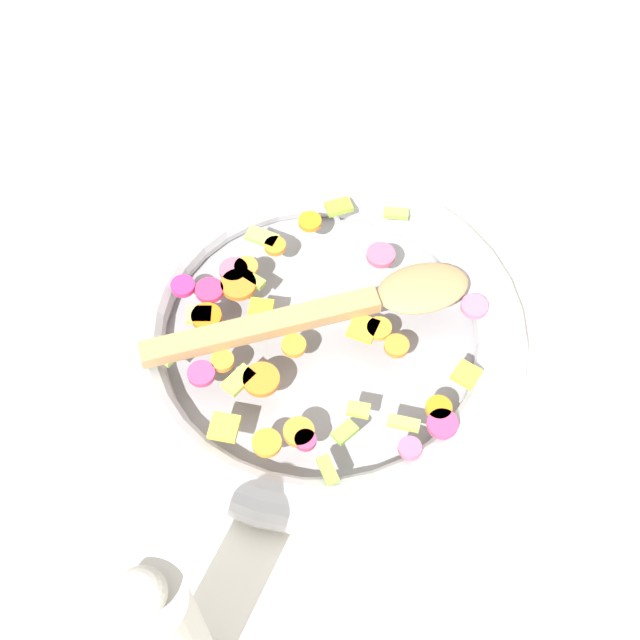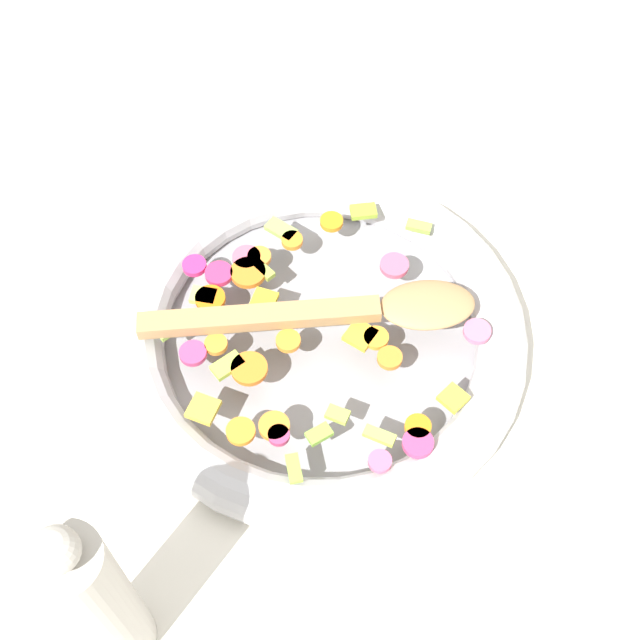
% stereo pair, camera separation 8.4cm
% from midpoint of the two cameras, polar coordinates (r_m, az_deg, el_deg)
% --- Properties ---
extents(ground_plane, '(4.00, 4.00, 0.00)m').
position_cam_midpoint_polar(ground_plane, '(0.88, -2.72, -1.93)').
color(ground_plane, silver).
extents(skillet, '(0.40, 0.40, 0.05)m').
position_cam_midpoint_polar(skillet, '(0.87, -2.77, -1.20)').
color(skillet, gray).
rests_on(skillet, ground_plane).
extents(chopped_vegetables, '(0.32, 0.31, 0.01)m').
position_cam_midpoint_polar(chopped_vegetables, '(0.83, -4.23, -1.16)').
color(chopped_vegetables, orange).
rests_on(chopped_vegetables, skillet).
extents(wooden_spoon, '(0.28, 0.21, 0.01)m').
position_cam_midpoint_polar(wooden_spoon, '(0.83, -1.36, 0.61)').
color(wooden_spoon, '#A87F51').
rests_on(wooden_spoon, chopped_vegetables).
extents(pepper_mill, '(0.05, 0.05, 0.25)m').
position_cam_midpoint_polar(pepper_mill, '(0.68, -13.30, -19.44)').
color(pepper_mill, '#B2ADA3').
rests_on(pepper_mill, ground_plane).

